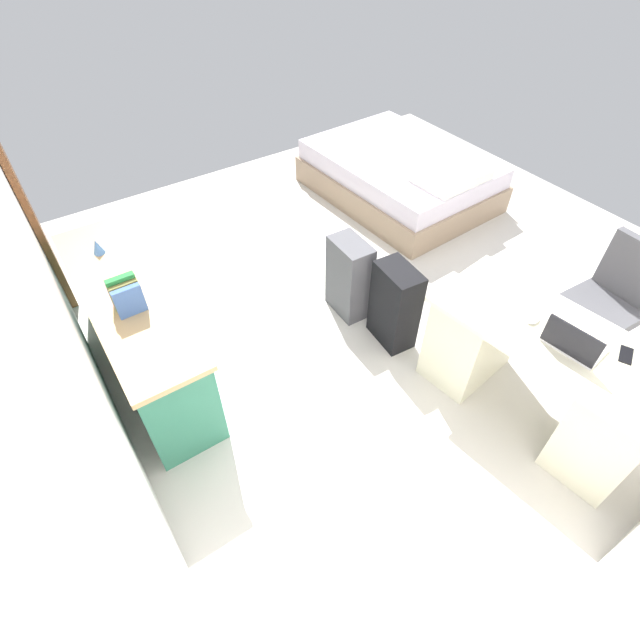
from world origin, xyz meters
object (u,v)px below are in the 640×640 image
(desk, at_px, (538,372))
(suitcase_spare_grey, at_px, (349,278))
(credenza, at_px, (138,331))
(cell_phone_near_laptop, at_px, (626,355))
(laptop, at_px, (573,343))
(bed, at_px, (400,175))
(suitcase_black, at_px, (395,306))
(office_chair, at_px, (603,310))
(figurine_small, at_px, (97,247))
(computer_mouse, at_px, (533,319))

(desk, distance_m, suitcase_spare_grey, 1.53)
(credenza, bearing_deg, cell_phone_near_laptop, -134.28)
(laptop, bearing_deg, desk, -19.65)
(desk, height_order, credenza, same)
(bed, bearing_deg, cell_phone_near_laptop, 161.92)
(suitcase_black, bearing_deg, office_chair, -123.84)
(office_chair, xyz_separation_m, cell_phone_near_laptop, (-0.41, 0.64, 0.33))
(office_chair, relative_size, suitcase_spare_grey, 1.41)
(credenza, xyz_separation_m, figurine_small, (0.49, 0.00, 0.42))
(credenza, height_order, bed, credenza)
(credenza, distance_m, bed, 3.24)
(bed, xyz_separation_m, computer_mouse, (-2.48, 1.17, 0.51))
(office_chair, bearing_deg, credenza, 58.83)
(suitcase_spare_grey, relative_size, computer_mouse, 6.65)
(suitcase_spare_grey, relative_size, laptop, 1.98)
(suitcase_black, bearing_deg, suitcase_spare_grey, 15.88)
(desk, height_order, figurine_small, figurine_small)
(credenza, bearing_deg, computer_mouse, -130.03)
(suitcase_black, relative_size, figurine_small, 6.14)
(credenza, relative_size, computer_mouse, 18.00)
(credenza, height_order, laptop, laptop)
(desk, bearing_deg, computer_mouse, 11.57)
(cell_phone_near_laptop, bearing_deg, credenza, 20.10)
(bed, xyz_separation_m, laptop, (-2.74, 1.18, 0.55))
(suitcase_black, height_order, figurine_small, figurine_small)
(bed, bearing_deg, suitcase_spare_grey, 126.85)
(laptop, distance_m, cell_phone_near_laptop, 0.30)
(desk, distance_m, figurine_small, 3.06)
(bed, bearing_deg, desk, 156.57)
(desk, distance_m, laptop, 0.42)
(bed, height_order, cell_phone_near_laptop, cell_phone_near_laptop)
(bed, height_order, computer_mouse, computer_mouse)
(desk, relative_size, credenza, 0.84)
(laptop, bearing_deg, office_chair, -76.39)
(desk, height_order, office_chair, office_chair)
(office_chair, xyz_separation_m, bed, (2.53, -0.32, -0.18))
(office_chair, bearing_deg, suitcase_spare_grey, 41.50)
(bed, xyz_separation_m, suitcase_black, (-1.61, 1.45, 0.09))
(credenza, bearing_deg, suitcase_spare_grey, -101.43)
(suitcase_black, bearing_deg, cell_phone_near_laptop, -154.47)
(credenza, bearing_deg, figurine_small, 0.18)
(desk, relative_size, suitcase_black, 2.24)
(suitcase_spare_grey, height_order, computer_mouse, computer_mouse)
(credenza, height_order, cell_phone_near_laptop, cell_phone_near_laptop)
(suitcase_spare_grey, distance_m, computer_mouse, 1.44)
(bed, bearing_deg, credenza, 104.87)
(desk, distance_m, suitcase_black, 1.07)
(desk, height_order, laptop, laptop)
(desk, xyz_separation_m, figurine_small, (2.29, 1.99, 0.41))
(suitcase_black, xyz_separation_m, suitcase_spare_grey, (0.45, 0.08, -0.01))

